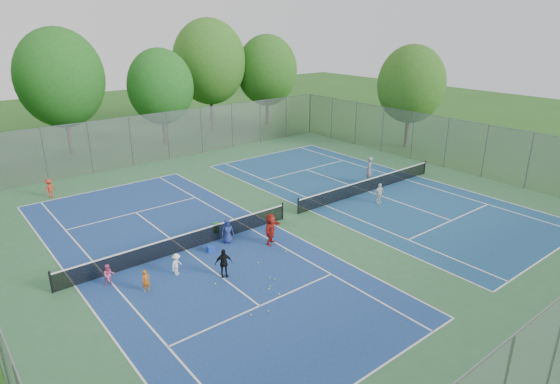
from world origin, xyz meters
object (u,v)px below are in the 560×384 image
at_px(net_right, 369,185).
at_px(ball_crate, 211,249).
at_px(ball_hopper, 216,228).
at_px(instructor, 369,171).
at_px(net_left, 185,242).

distance_m(net_right, ball_crate, 13.09).
xyz_separation_m(net_right, ball_hopper, (-11.65, 0.88, -0.16)).
distance_m(ball_crate, instructor, 14.48).
xyz_separation_m(ball_crate, instructor, (14.30, 2.07, 0.84)).
height_order(net_right, ball_hopper, net_right).
bearing_deg(instructor, ball_crate, -34.43).
xyz_separation_m(ball_hopper, instructor, (12.90, 0.26, 0.70)).
bearing_deg(ball_crate, net_right, 4.08).
xyz_separation_m(net_right, ball_crate, (-13.05, -0.93, -0.30)).
height_order(net_left, instructor, instructor).
distance_m(net_left, instructor, 15.30).
bearing_deg(instructor, ball_hopper, -41.53).
bearing_deg(net_right, ball_hopper, 175.66).
relative_size(net_right, ball_crate, 34.56).
height_order(ball_crate, instructor, instructor).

